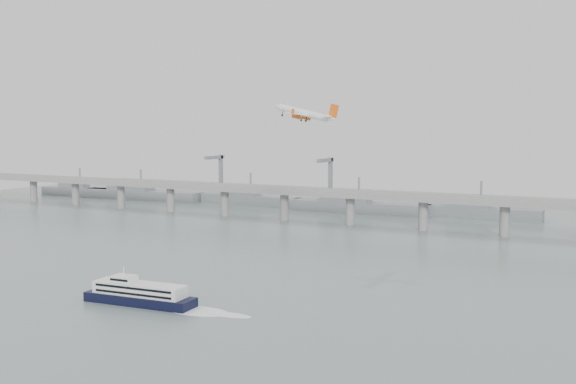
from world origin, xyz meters
The scene contains 5 objects.
ground centered at (0.00, 0.00, 0.00)m, with size 900.00×900.00×0.00m, color slate.
bridge centered at (-1.15, 200.00, 17.65)m, with size 800.00×22.00×23.90m.
distant_fleet centered at (-155.36, 265.08, 6.22)m, with size 453.00×60.90×40.00m.
ferry centered at (-20.52, -23.61, 3.69)m, with size 72.25×16.35×13.62m.
airliner centered at (-6.94, 86.01, 72.12)m, with size 36.62×32.99×10.66m.
Camera 1 is at (142.94, -213.79, 65.64)m, focal length 42.00 mm.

